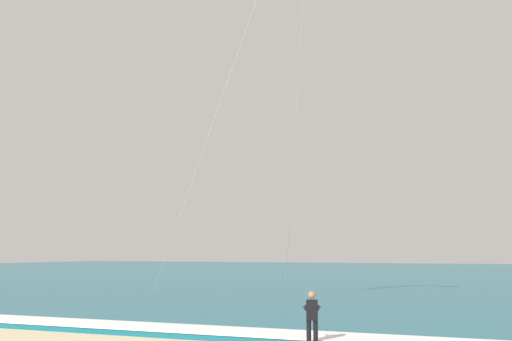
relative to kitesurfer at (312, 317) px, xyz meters
name	(u,v)px	position (x,y,z in m)	size (l,w,h in m)	color
sea	(477,275)	(1.41, 60.33, -0.84)	(200.00, 120.00, 0.20)	#146075
surf_foam	(369,338)	(1.41, 1.33, -0.72)	(200.00, 2.09, 0.04)	white
kitesurfer	(312,317)	(0.00, 0.00, 0.00)	(0.63, 0.62, 1.69)	black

